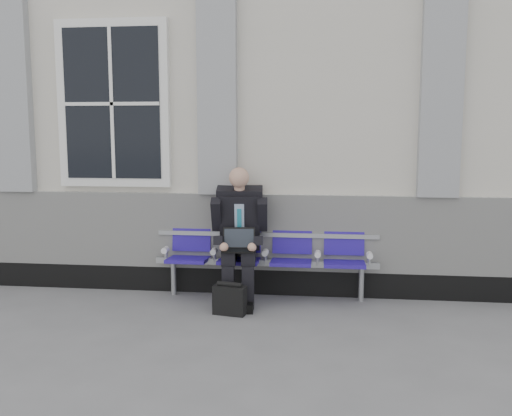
# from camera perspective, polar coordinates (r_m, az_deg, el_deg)

# --- Properties ---
(ground) EXTENTS (70.00, 70.00, 0.00)m
(ground) POSITION_cam_1_polar(r_m,az_deg,el_deg) (6.17, -21.36, -11.14)
(ground) COLOR slate
(ground) RESTS_ON ground
(station_building) EXTENTS (14.40, 4.40, 4.49)m
(station_building) POSITION_cam_1_polar(r_m,az_deg,el_deg) (9.06, -11.68, 9.42)
(station_building) COLOR beige
(station_building) RESTS_ON ground
(bench) EXTENTS (2.60, 0.47, 0.91)m
(bench) POSITION_cam_1_polar(r_m,az_deg,el_deg) (6.63, 0.99, -4.33)
(bench) COLOR #9EA0A3
(bench) RESTS_ON ground
(businessman) EXTENTS (0.66, 0.89, 1.53)m
(businessman) POSITION_cam_1_polar(r_m,az_deg,el_deg) (6.47, -1.67, -2.25)
(businessman) COLOR black
(businessman) RESTS_ON ground
(briefcase) EXTENTS (0.37, 0.21, 0.35)m
(briefcase) POSITION_cam_1_polar(r_m,az_deg,el_deg) (6.13, -2.65, -9.13)
(briefcase) COLOR black
(briefcase) RESTS_ON ground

